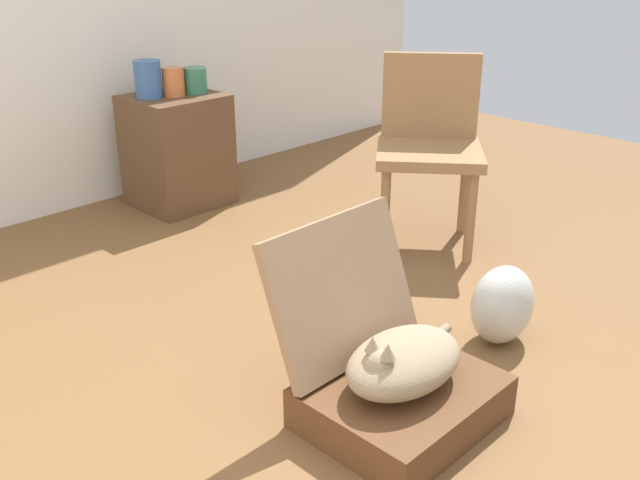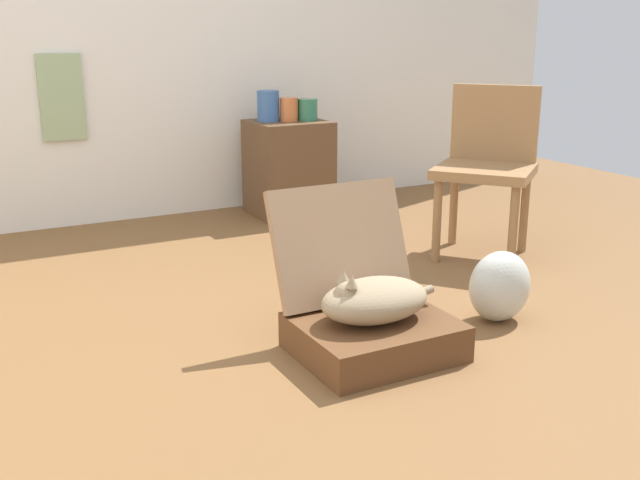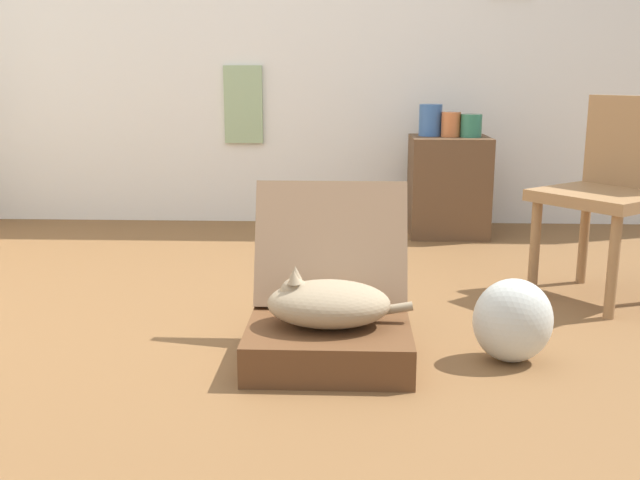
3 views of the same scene
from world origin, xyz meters
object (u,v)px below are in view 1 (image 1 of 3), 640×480
Objects in this scene: cat at (403,362)px; chair at (429,141)px; vase_tall at (148,79)px; vase_round at (174,82)px; side_table at (177,151)px; vase_short at (195,80)px; plastic_bag_white at (502,305)px; suitcase_base at (402,402)px.

cat is 1.48m from chair.
vase_tall reaches higher than vase_round.
vase_short is at bearing -19.77° from side_table.
vase_round reaches higher than plastic_bag_white.
suitcase_base is at bearing -107.69° from side_table.
side_table is (0.67, 2.09, 0.23)m from suitcase_base.
vase_round is (0.12, -0.06, -0.02)m from vase_tall.
plastic_bag_white is 0.49× the size of side_table.
suitcase_base is 0.64m from plastic_bag_white.
chair is at bearing 34.24° from suitcase_base.
vase_short is 0.93× the size of vase_round.
cat is at bearing -107.96° from vase_round.
side_table is (0.04, 2.05, 0.15)m from plastic_bag_white.
chair reaches higher than vase_round.
cat is 0.83× the size of side_table.
vase_tall is at bearing 92.16° from plastic_bag_white.
side_table is 0.39m from vase_short.
chair is (0.53, -1.26, -0.18)m from vase_round.
vase_round is at bearing -25.59° from vase_tall.
cat reaches higher than plastic_bag_white.
vase_round is (0.00, -0.01, 0.37)m from side_table.
plastic_bag_white is 2.06m from side_table.
suitcase_base is at bearing -107.81° from vase_round.
plastic_bag_white is 0.34× the size of chair.
plastic_bag_white is 2.01× the size of vase_round.
side_table reaches higher than plastic_bag_white.
vase_round is at bearing 72.19° from suitcase_base.
vase_tall is (0.55, 2.13, 0.63)m from suitcase_base.
vase_round is at bearing 164.46° from chair.
plastic_bag_white is at bearing -74.85° from chair.
side_table is at bearing -19.31° from vase_tall.
vase_short is (0.78, 2.05, 0.60)m from suitcase_base.
plastic_bag_white is (0.63, 0.04, 0.08)m from suitcase_base.
side_table is at bearing 88.94° from plastic_bag_white.
chair reaches higher than vase_short.
cat is 2.25m from vase_tall.
vase_tall is at bearing 160.46° from vase_short.
chair reaches higher than vase_tall.
chair is at bearing -67.01° from vase_round.
vase_round is (0.67, 2.08, 0.61)m from suitcase_base.
vase_round is at bearing 88.93° from plastic_bag_white.
vase_tall is 1.40× the size of vase_short.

